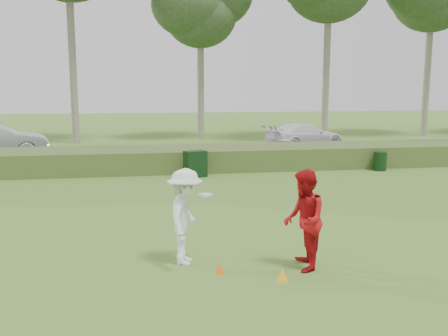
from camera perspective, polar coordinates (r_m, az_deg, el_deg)
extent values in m
plane|color=#436F25|center=(9.82, 4.09, -11.23)|extent=(120.00, 120.00, 0.00)
cube|color=#405A24|center=(21.26, -3.71, 1.13)|extent=(80.00, 3.00, 0.90)
cube|color=#2D2D2D|center=(26.24, -4.88, 1.73)|extent=(80.00, 6.00, 0.06)
cylinder|color=gray|center=(32.43, -17.15, 16.47)|extent=(0.44, 0.44, 15.50)
cylinder|color=gray|center=(33.78, -2.70, 13.14)|extent=(0.44, 0.44, 11.50)
ellipsoid|color=#2F4924|center=(34.09, -2.74, 17.96)|extent=(6.24, 6.24, 5.28)
cylinder|color=gray|center=(33.92, 11.76, 15.06)|extent=(0.44, 0.44, 14.00)
cylinder|color=gray|center=(38.63, 22.43, 13.46)|extent=(0.44, 0.44, 13.50)
imported|color=white|center=(9.77, -4.44, -5.56)|extent=(1.02, 1.37, 1.88)
cylinder|color=white|center=(9.71, -2.12, -3.08)|extent=(0.27, 0.27, 0.03)
imported|color=#B00F13|center=(9.55, 9.13, -5.89)|extent=(0.89, 1.05, 1.91)
cone|color=orange|center=(9.46, -0.54, -11.37)|extent=(0.19, 0.19, 0.20)
cone|color=gold|center=(9.17, 6.69, -12.00)|extent=(0.22, 0.22, 0.24)
cube|color=black|center=(19.25, -3.30, 0.47)|extent=(0.93, 0.74, 1.02)
cylinder|color=black|center=(21.72, 17.41, 0.75)|extent=(0.66, 0.66, 0.79)
imported|color=white|center=(28.50, 9.16, 3.69)|extent=(5.11, 3.44, 1.37)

